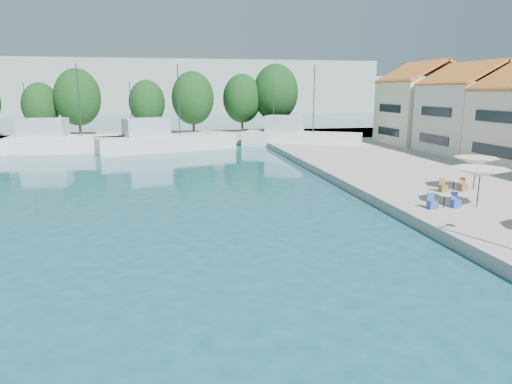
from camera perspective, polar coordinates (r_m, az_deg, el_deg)
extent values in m
cube|color=#9E998F|center=(66.61, -12.68, 6.62)|extent=(90.00, 16.00, 0.60)
cube|color=#95A39A|center=(161.05, -20.03, 12.22)|extent=(180.00, 40.00, 16.00)
cube|color=#95A39A|center=(185.11, 3.47, 12.26)|extent=(140.00, 40.00, 12.00)
cube|color=beige|center=(51.17, 25.34, 8.31)|extent=(8.00, 8.50, 7.00)
pyramid|color=#B96629|center=(51.16, 25.91, 14.22)|extent=(8.40, 8.80, 1.80)
cube|color=beige|center=(58.66, 20.16, 9.38)|extent=(8.60, 8.50, 7.50)
pyramid|color=#B96629|center=(58.69, 20.58, 14.78)|extent=(9.00, 8.80, 1.80)
cube|color=white|center=(56.36, -22.47, 5.36)|extent=(16.45, 4.91, 2.20)
cube|color=#99A9BD|center=(56.80, -25.06, 7.32)|extent=(5.02, 3.46, 2.00)
cylinder|color=#2D2D2D|center=(55.67, -21.26, 10.66)|extent=(0.12, 0.12, 8.00)
cylinder|color=#2D2D2D|center=(57.17, -26.83, 9.20)|extent=(0.10, 0.10, 6.00)
cube|color=silver|center=(54.33, -11.04, 5.85)|extent=(16.34, 8.82, 2.20)
cube|color=#99A9BD|center=(53.45, -13.57, 7.89)|extent=(5.50, 4.49, 2.00)
cylinder|color=#2D2D2D|center=(54.51, -9.65, 11.30)|extent=(0.12, 0.12, 8.00)
cylinder|color=#2D2D2D|center=(52.93, -15.36, 9.92)|extent=(0.10, 0.10, 6.00)
cube|color=silver|center=(57.28, 5.67, 6.35)|extent=(14.49, 10.40, 2.20)
cube|color=#99A9BD|center=(57.61, 3.58, 8.52)|extent=(5.21, 4.66, 2.00)
cylinder|color=#2D2D2D|center=(56.66, 7.24, 11.42)|extent=(0.12, 0.12, 8.00)
cylinder|color=#2D2D2D|center=(57.89, 2.20, 10.54)|extent=(0.10, 0.10, 6.00)
cylinder|color=#3F2B19|center=(70.53, -25.12, 7.65)|extent=(0.36, 0.36, 3.27)
ellipsoid|color=black|center=(70.41, -25.32, 9.77)|extent=(4.97, 4.97, 6.22)
cylinder|color=#3F2B19|center=(68.77, -21.18, 8.24)|extent=(0.36, 0.36, 4.11)
ellipsoid|color=black|center=(68.65, -21.40, 10.97)|extent=(6.25, 6.25, 7.81)
cylinder|color=#3F2B19|center=(70.77, -13.36, 8.58)|extent=(0.36, 0.36, 3.48)
ellipsoid|color=black|center=(70.65, -13.47, 10.83)|extent=(5.28, 5.28, 6.60)
cylinder|color=#3F2B19|center=(67.66, -7.82, 8.85)|extent=(0.36, 0.36, 3.99)
ellipsoid|color=black|center=(67.54, -7.90, 11.55)|extent=(6.06, 6.06, 7.58)
cylinder|color=#3F2B19|center=(71.39, -1.73, 9.10)|extent=(0.36, 0.36, 3.89)
ellipsoid|color=black|center=(71.27, -1.75, 11.60)|extent=(5.91, 5.91, 7.39)
cylinder|color=#3F2B19|center=(71.84, 2.43, 9.39)|extent=(0.36, 0.36, 4.56)
ellipsoid|color=black|center=(71.74, 2.46, 12.30)|extent=(6.93, 6.93, 8.67)
cylinder|color=black|center=(27.58, 26.07, 0.50)|extent=(0.06, 0.06, 2.14)
cone|color=beige|center=(27.44, 26.23, 2.17)|extent=(3.03, 3.03, 0.50)
cylinder|color=black|center=(32.10, 25.67, 2.05)|extent=(0.06, 0.06, 2.12)
cone|color=beige|center=(31.98, 25.81, 3.48)|extent=(2.73, 2.73, 0.50)
cylinder|color=black|center=(26.60, 22.45, -1.12)|extent=(0.06, 0.06, 0.74)
cylinder|color=#C1B48D|center=(26.52, 22.52, -0.34)|extent=(0.70, 0.70, 0.04)
cube|color=#2A4AAB|center=(27.02, 23.67, -1.33)|extent=(0.42, 0.42, 0.46)
cube|color=#2A4AAB|center=(26.25, 21.15, -1.49)|extent=(0.42, 0.42, 0.46)
cylinder|color=black|center=(31.27, 23.45, 0.72)|extent=(0.06, 0.06, 0.74)
cylinder|color=#C1B48D|center=(31.20, 23.51, 1.39)|extent=(0.70, 0.70, 0.04)
cube|color=brown|center=(31.70, 24.48, 0.52)|extent=(0.42, 0.42, 0.46)
cube|color=brown|center=(30.91, 22.36, 0.42)|extent=(0.42, 0.42, 0.46)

